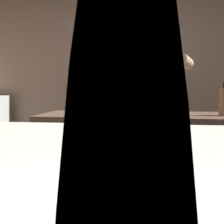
{
  "coord_description": "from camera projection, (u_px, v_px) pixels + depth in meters",
  "views": [
    {
      "loc": [
        0.12,
        -1.28,
        1.11
      ],
      "look_at": [
        0.05,
        -0.75,
        1.06
      ],
      "focal_mm": 41.91,
      "sensor_mm": 36.0,
      "label": 1
    }
  ],
  "objects": [
    {
      "name": "bottle_soy",
      "position": [
        126.0,
        78.0,
        3.26
      ],
      "size": [
        0.08,
        0.08,
        0.21
      ],
      "color": "#2D5193",
      "rests_on": "back_shelf"
    },
    {
      "name": "bottle_hot_sauce",
      "position": [
        126.0,
        77.0,
        3.1
      ],
      "size": [
        0.05,
        0.05,
        0.22
      ],
      "color": "#3A59A1",
      "rests_on": "back_shelf"
    },
    {
      "name": "prep_counter",
      "position": [
        174.0,
        172.0,
        2.06
      ],
      "size": [
        2.1,
        0.6,
        0.92
      ],
      "primitive_type": "cube",
      "color": "#4E3A2D",
      "rests_on": "ground"
    },
    {
      "name": "bottle_vinegar",
      "position": [
        144.0,
        78.0,
        3.23
      ],
      "size": [
        0.07,
        0.07,
        0.21
      ],
      "color": "#2C5897",
      "rests_on": "back_shelf"
    },
    {
      "name": "bartender",
      "position": [
        150.0,
        109.0,
        1.6
      ],
      "size": [
        0.49,
        0.55,
        1.72
      ],
      "rotation": [
        0.0,
        0.0,
        1.28
      ],
      "color": "#2C2332",
      "rests_on": "ground"
    },
    {
      "name": "mixing_bowl",
      "position": [
        86.0,
        110.0,
        2.14
      ],
      "size": [
        0.2,
        0.2,
        0.06
      ],
      "primitive_type": "cylinder",
      "color": "beige",
      "rests_on": "prep_counter"
    },
    {
      "name": "wall_back",
      "position": [
        136.0,
        72.0,
        3.43
      ],
      "size": [
        5.2,
        0.1,
        2.7
      ],
      "primitive_type": "cube",
      "color": "gray",
      "rests_on": "ground"
    },
    {
      "name": "back_shelf",
      "position": [
        123.0,
        132.0,
        3.24
      ],
      "size": [
        0.97,
        0.36,
        1.18
      ],
      "primitive_type": "cube",
      "color": "#333939",
      "rests_on": "ground"
    },
    {
      "name": "chefs_knife",
      "position": [
        187.0,
        115.0,
        1.97
      ],
      "size": [
        0.24,
        0.1,
        0.01
      ],
      "primitive_type": "cube",
      "rotation": [
        0.0,
        0.0,
        -0.31
      ],
      "color": "silver",
      "rests_on": "prep_counter"
    },
    {
      "name": "pint_glass_far",
      "position": [
        132.0,
        83.0,
        0.07
      ],
      "size": [
        0.07,
        0.07,
        0.13
      ],
      "color": "gold",
      "rests_on": "bar_counter"
    }
  ]
}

